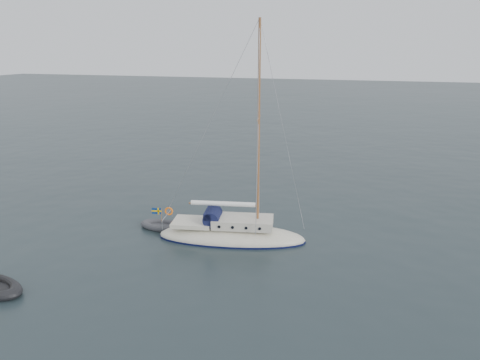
% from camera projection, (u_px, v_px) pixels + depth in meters
% --- Properties ---
extents(ground, '(300.00, 300.00, 0.00)m').
position_uv_depth(ground, '(233.00, 233.00, 29.59)').
color(ground, black).
rests_on(ground, ground).
extents(sailboat, '(9.43, 2.83, 13.43)m').
position_uv_depth(sailboat, '(231.00, 224.00, 28.24)').
color(sailboat, silver).
rests_on(sailboat, ground).
extents(dinghy, '(3.11, 1.40, 0.45)m').
position_uv_depth(dinghy, '(163.00, 226.00, 30.20)').
color(dinghy, '#454549').
rests_on(dinghy, ground).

